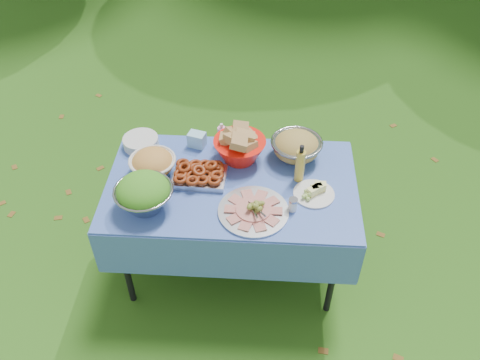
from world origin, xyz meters
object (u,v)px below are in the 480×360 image
picnic_table (232,227)px  oil_bottle (300,163)px  plate_stack (141,142)px  pasta_bowl_steel (296,146)px  salad_bowl (144,193)px  bread_bowl (240,145)px  charcuterie_platter (253,206)px

picnic_table → oil_bottle: (0.39, 0.06, 0.51)m
picnic_table → plate_stack: bearing=152.5°
plate_stack → oil_bottle: oil_bottle is taller
plate_stack → pasta_bowl_steel: (0.97, -0.04, 0.05)m
oil_bottle → salad_bowl: bearing=-162.0°
salad_bowl → plate_stack: salad_bowl is taller
bread_bowl → pasta_bowl_steel: 0.35m
charcuterie_platter → plate_stack: bearing=144.0°
picnic_table → plate_stack: size_ratio=6.58×
plate_stack → bread_bowl: 0.64m
salad_bowl → oil_bottle: size_ratio=1.27×
picnic_table → charcuterie_platter: size_ratio=3.72×
picnic_table → oil_bottle: bearing=8.4°
picnic_table → plate_stack: plate_stack is taller
bread_bowl → picnic_table: bearing=-98.9°
salad_bowl → bread_bowl: size_ratio=1.01×
bread_bowl → oil_bottle: size_ratio=1.26×
plate_stack → charcuterie_platter: size_ratio=0.57×
charcuterie_platter → salad_bowl: bearing=179.7°
picnic_table → charcuterie_platter: bearing=-58.3°
salad_bowl → pasta_bowl_steel: (0.84, 0.48, -0.02)m
pasta_bowl_steel → oil_bottle: 0.21m
pasta_bowl_steel → charcuterie_platter: bearing=-116.2°
picnic_table → bread_bowl: bread_bowl is taller
bread_bowl → pasta_bowl_steel: bread_bowl is taller
pasta_bowl_steel → charcuterie_platter: size_ratio=0.79×
charcuterie_platter → oil_bottle: (0.26, 0.28, 0.08)m
plate_stack → charcuterie_platter: charcuterie_platter is taller
bread_bowl → charcuterie_platter: (0.10, -0.45, -0.06)m
salad_bowl → bread_bowl: bread_bowl is taller
plate_stack → bread_bowl: (0.63, -0.08, 0.07)m
bread_bowl → oil_bottle: oil_bottle is taller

